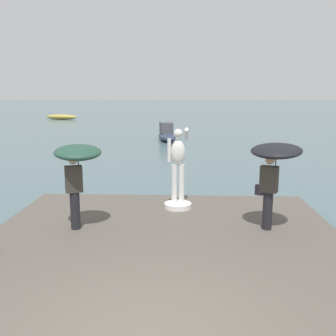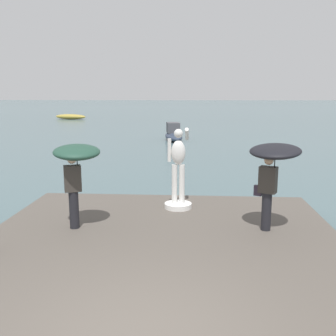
# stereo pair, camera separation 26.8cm
# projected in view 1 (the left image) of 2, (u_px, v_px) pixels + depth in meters

# --- Properties ---
(ground_plane) EXTENTS (400.00, 400.00, 0.00)m
(ground_plane) POSITION_uv_depth(u_px,v_px,m) (180.00, 125.00, 44.25)
(ground_plane) COLOR #4C666B
(pier) EXTENTS (7.89, 10.11, 0.40)m
(pier) POSITION_uv_depth(u_px,v_px,m) (160.00, 277.00, 6.98)
(pier) COLOR #564F47
(pier) RESTS_ON ground
(statue_white_figure) EXTENTS (0.74, 0.93, 2.20)m
(statue_white_figure) POSITION_uv_depth(u_px,v_px,m) (178.00, 176.00, 10.41)
(statue_white_figure) COLOR white
(statue_white_figure) RESTS_ON pier
(onlooker_left) EXTENTS (1.37, 1.39, 1.98)m
(onlooker_left) POSITION_uv_depth(u_px,v_px,m) (77.00, 162.00, 8.69)
(onlooker_left) COLOR black
(onlooker_left) RESTS_ON pier
(onlooker_right) EXTENTS (1.52, 1.53, 2.03)m
(onlooker_right) POSITION_uv_depth(u_px,v_px,m) (274.00, 161.00, 8.59)
(onlooker_right) COLOR black
(onlooker_right) RESTS_ON pier
(boat_near) EXTENTS (1.94, 4.38, 1.35)m
(boat_near) POSITION_uv_depth(u_px,v_px,m) (167.00, 134.00, 29.42)
(boat_near) COLOR #2D384C
(boat_near) RESTS_ON ground
(boat_mid) EXTENTS (5.08, 2.76, 0.72)m
(boat_mid) POSITION_uv_depth(u_px,v_px,m) (61.00, 117.00, 54.40)
(boat_mid) COLOR #B2993D
(boat_mid) RESTS_ON ground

